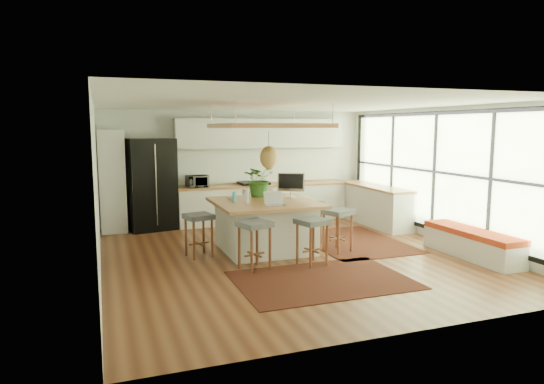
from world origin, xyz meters
name	(u,v)px	position (x,y,z in m)	size (l,w,h in m)	color
floor	(292,255)	(0.00, 0.00, 0.00)	(7.00, 7.00, 0.00)	#552918
ceiling	(293,104)	(0.00, 0.00, 2.70)	(7.00, 7.00, 0.00)	white
wall_back	(238,166)	(0.00, 3.50, 1.35)	(6.50, 6.50, 0.00)	silver
wall_front	(414,214)	(0.00, -3.50, 1.35)	(6.50, 6.50, 0.00)	silver
wall_left	(97,189)	(-3.25, 0.00, 1.35)	(7.00, 7.00, 0.00)	silver
wall_right	(443,175)	(3.25, 0.00, 1.35)	(7.00, 7.00, 0.00)	silver
window_wall	(442,172)	(3.22, 0.00, 1.40)	(0.10, 6.20, 2.60)	black
pantry	(112,181)	(-2.95, 3.18, 1.12)	(0.55, 0.60, 2.25)	silver
back_counter_base	(264,204)	(0.55, 3.18, 0.44)	(4.20, 0.60, 0.88)	silver
back_counter_top	(264,185)	(0.55, 3.18, 0.90)	(4.24, 0.64, 0.05)	#965A35
backsplash	(260,166)	(0.55, 3.48, 1.35)	(4.20, 0.02, 0.80)	white
upper_cabinets	(262,133)	(0.55, 3.32, 2.15)	(4.20, 0.34, 0.70)	silver
range	(254,202)	(0.30, 3.18, 0.50)	(0.76, 0.62, 1.00)	#A5A5AA
right_counter_base	(374,206)	(2.93, 2.00, 0.44)	(0.60, 2.50, 0.88)	silver
right_counter_top	(374,186)	(2.93, 2.00, 0.90)	(0.64, 2.54, 0.05)	#965A35
window_bench	(472,243)	(2.95, -1.20, 0.25)	(0.52, 2.00, 0.50)	silver
ceiling_panel	(269,141)	(-0.30, 0.40, 2.05)	(1.86, 1.86, 0.80)	#965A35
rug_near	(322,280)	(-0.11, -1.48, 0.01)	(2.60, 1.80, 0.01)	black
rug_right	(352,242)	(1.54, 0.54, 0.01)	(1.80, 2.60, 0.01)	black
fridge	(151,189)	(-2.14, 3.18, 0.93)	(1.02, 0.80, 2.05)	black
island	(265,226)	(-0.33, 0.54, 0.47)	(1.85, 1.85, 0.93)	#965A35
stool_near_left	(255,248)	(-0.89, -0.58, 0.35)	(0.47, 0.47, 0.79)	#494C51
stool_near_right	(312,244)	(0.10, -0.65, 0.35)	(0.46, 0.46, 0.78)	#494C51
stool_right_front	(337,233)	(0.89, -0.04, 0.35)	(0.47, 0.47, 0.80)	#494C51
stool_right_back	(314,221)	(0.96, 1.13, 0.35)	(0.45, 0.45, 0.76)	#494C51
stool_left_side	(199,237)	(-1.59, 0.50, 0.35)	(0.46, 0.46, 0.77)	#494C51
laptop	(275,199)	(-0.33, -0.01, 1.05)	(0.34, 0.36, 0.26)	#A5A5AA
monitor	(291,184)	(0.30, 0.79, 1.19)	(0.53, 0.19, 0.49)	#A5A5AA
microwave	(197,180)	(-1.09, 3.13, 1.09)	(0.49, 0.27, 0.33)	#A5A5AA
island_plant	(259,182)	(-0.22, 1.19, 1.21)	(0.64, 0.72, 0.56)	#1E4C19
island_bowl	(232,198)	(-0.83, 1.02, 0.95)	(0.20, 0.20, 0.05)	white
island_bottle_0	(235,197)	(-0.88, 0.64, 1.03)	(0.07, 0.07, 0.19)	#3AD6E9
island_bottle_1	(247,198)	(-0.73, 0.39, 1.03)	(0.07, 0.07, 0.19)	silver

